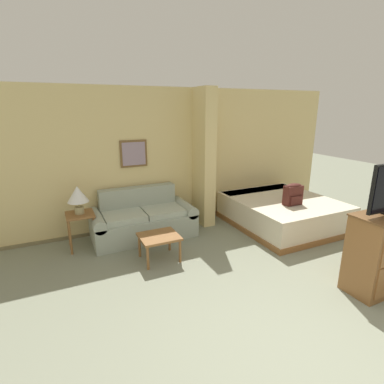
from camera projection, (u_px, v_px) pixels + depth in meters
ground_plane at (317, 361)px, 2.74m from camera, size 20.00×20.00×0.00m
wall_back at (166, 158)px, 5.75m from camera, size 7.59×0.16×2.60m
wall_partition_pillar at (204, 158)px, 5.72m from camera, size 0.24×0.56×2.60m
couch at (143, 220)px, 5.34m from camera, size 1.80×0.84×0.84m
coffee_table at (159, 239)px, 4.49m from camera, size 0.58×0.51×0.39m
side_table at (80, 220)px, 4.84m from camera, size 0.43×0.43×0.60m
table_lamp at (78, 195)px, 4.72m from camera, size 0.33×0.33×0.45m
tv_dresser at (384, 252)px, 3.73m from camera, size 0.97×0.47×1.01m
bed at (281, 211)px, 5.87m from camera, size 1.82×2.03×0.53m
backpack at (293, 194)px, 5.40m from camera, size 0.34×0.19×0.40m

